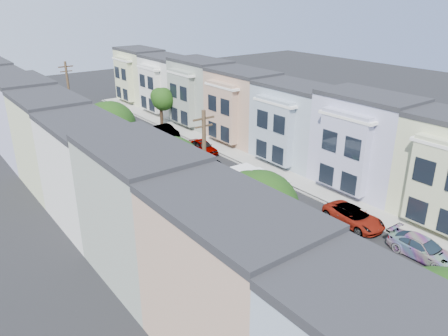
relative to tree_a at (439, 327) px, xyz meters
name	(u,v)px	position (x,y,z in m)	size (l,w,h in m)	color
ground	(289,232)	(6.30, 14.36, -4.63)	(160.00, 160.00, 0.00)	black
road_slab	(183,172)	(6.30, 29.36, -4.62)	(12.00, 70.00, 0.02)	black
curb_left	(129,187)	(0.25, 29.36, -4.56)	(0.30, 70.00, 0.15)	gray
curb_right	(230,159)	(12.35, 29.36, -4.56)	(0.30, 70.00, 0.15)	gray
sidewalk_left	(116,190)	(-1.05, 29.36, -4.56)	(2.60, 70.00, 0.15)	gray
sidewalk_right	(239,156)	(13.65, 29.36, -4.56)	(2.60, 70.00, 0.15)	gray
centerline	(183,172)	(6.30, 29.36, -4.63)	(0.12, 70.00, 0.01)	gold
townhouse_row_left	(75,202)	(-4.85, 29.36, -4.63)	(5.00, 70.00, 8.50)	#97A7B7
townhouse_row_right	(265,150)	(17.45, 29.36, -4.63)	(5.00, 70.00, 8.50)	#97A7B7
tree_a	(439,327)	(0.00, 0.00, 0.00)	(4.70, 4.70, 7.00)	black
tree_b	(258,211)	(0.00, 10.95, 0.66)	(4.70, 4.70, 7.67)	black
tree_c	(171,168)	(0.00, 20.79, 0.17)	(4.70, 4.70, 7.17)	black
tree_d	(110,127)	(0.00, 31.77, 0.77)	(4.70, 4.70, 7.77)	black
tree_e	(57,105)	(0.00, 47.58, -0.24)	(4.47, 4.47, 6.64)	black
tree_far_r	(162,100)	(13.20, 45.27, -1.02)	(3.10, 3.10, 5.20)	black
utility_pole_near	(205,183)	(0.00, 16.36, 0.52)	(1.60, 0.26, 10.00)	#42301E
utility_pole_far	(71,107)	(0.00, 42.36, 0.52)	(1.60, 0.26, 10.00)	#42301E
fedex_truck	(257,187)	(7.67, 19.60, -3.08)	(2.23, 5.80, 2.78)	silver
lead_sedan	(213,170)	(8.06, 26.64, -3.88)	(1.60, 4.53, 1.51)	black
parked_left_b	(345,317)	(1.40, 5.28, -3.92)	(2.00, 4.76, 1.43)	black
parked_left_c	(237,244)	(1.40, 14.55, -3.93)	(2.33, 5.05, 1.40)	#B4B6CB
parked_left_d	(160,192)	(1.40, 25.37, -3.98)	(1.55, 4.04, 1.31)	maroon
parked_right_a	(423,249)	(11.20, 6.41, -3.92)	(1.99, 4.73, 1.42)	slate
parked_right_b	(354,217)	(11.20, 12.15, -3.93)	(2.33, 5.06, 1.41)	silver
parked_right_c	(203,147)	(11.20, 32.94, -3.89)	(1.74, 4.55, 1.48)	black
parked_right_d	(166,130)	(11.20, 41.08, -3.96)	(1.42, 4.03, 1.34)	black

